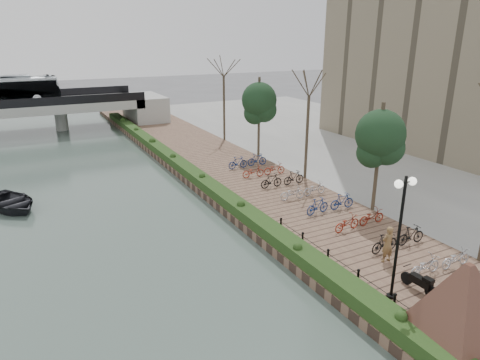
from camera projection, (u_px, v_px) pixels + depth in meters
ground at (384, 349)px, 15.09m from camera, size 220.00×220.00×0.00m
promenade at (248, 183)px, 31.49m from camera, size 8.00×75.00×0.50m
inland_pavement at (404, 156)px, 38.46m from camera, size 24.00×75.00×0.50m
hedge at (192, 173)px, 31.94m from camera, size 1.10×56.00×0.60m
chain_fence at (375, 290)px, 17.12m from camera, size 0.10×14.10×0.70m
granite_monument at (462, 304)px, 14.22m from camera, size 5.80×5.80×3.03m
lamppost at (402, 213)px, 16.09m from camera, size 1.02×0.32×5.14m
motorcycle at (419, 281)px, 17.55m from camera, size 0.52×1.49×0.92m
pedestrian at (387, 244)px, 19.74m from camera, size 0.65×0.43×1.77m
bicycle_parking at (317, 197)px, 26.61m from camera, size 2.40×19.89×1.00m
street_trees at (337, 146)px, 28.08m from camera, size 3.20×37.12×6.80m
boat at (11, 202)px, 27.15m from camera, size 5.03×5.73×0.99m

